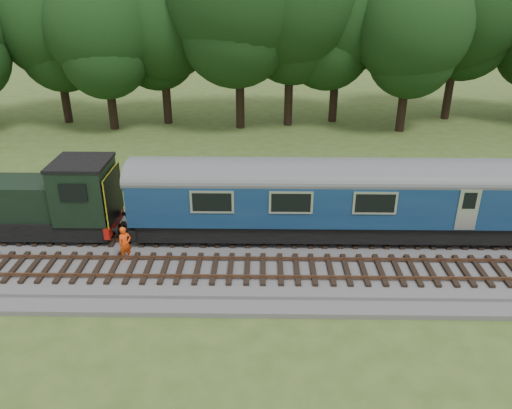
{
  "coord_description": "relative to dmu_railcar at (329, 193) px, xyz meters",
  "views": [
    {
      "loc": [
        -2.14,
        -19.47,
        11.68
      ],
      "look_at": [
        -2.47,
        1.4,
        2.0
      ],
      "focal_mm": 35.0,
      "sensor_mm": 36.0,
      "label": 1
    }
  ],
  "objects": [
    {
      "name": "ground",
      "position": [
        -0.86,
        -1.4,
        -2.61
      ],
      "size": [
        120.0,
        120.0,
        0.0
      ],
      "primitive_type": "plane",
      "color": "#41561F",
      "rests_on": "ground"
    },
    {
      "name": "ballast",
      "position": [
        -0.86,
        -1.4,
        -2.43
      ],
      "size": [
        70.0,
        7.0,
        0.35
      ],
      "primitive_type": "cube",
      "color": "#4C4C4F",
      "rests_on": "ground"
    },
    {
      "name": "track_north",
      "position": [
        -0.86,
        -0.0,
        -2.19
      ],
      "size": [
        67.2,
        2.4,
        0.21
      ],
      "color": "black",
      "rests_on": "ballast"
    },
    {
      "name": "track_south",
      "position": [
        -0.86,
        -3.0,
        -2.19
      ],
      "size": [
        67.2,
        2.4,
        0.21
      ],
      "color": "black",
      "rests_on": "ballast"
    },
    {
      "name": "fence",
      "position": [
        -0.86,
        3.1,
        -2.61
      ],
      "size": [
        64.0,
        0.12,
        1.0
      ],
      "primitive_type": null,
      "color": "#6B6054",
      "rests_on": "ground"
    },
    {
      "name": "tree_line",
      "position": [
        -0.86,
        20.6,
        -2.61
      ],
      "size": [
        70.0,
        8.0,
        18.0
      ],
      "primitive_type": null,
      "color": "black",
      "rests_on": "ground"
    },
    {
      "name": "dmu_railcar",
      "position": [
        0.0,
        0.0,
        0.0
      ],
      "size": [
        18.05,
        2.86,
        3.88
      ],
      "color": "black",
      "rests_on": "ground"
    },
    {
      "name": "shunter_loco",
      "position": [
        -13.93,
        0.0,
        -0.63
      ],
      "size": [
        8.91,
        2.6,
        3.38
      ],
      "color": "black",
      "rests_on": "ground"
    },
    {
      "name": "worker",
      "position": [
        -8.94,
        -2.22,
        -1.48
      ],
      "size": [
        0.68,
        0.64,
        1.56
      ],
      "primitive_type": "imported",
      "rotation": [
        0.0,
        0.0,
        0.67
      ],
      "color": "#FE470D",
      "rests_on": "ballast"
    }
  ]
}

